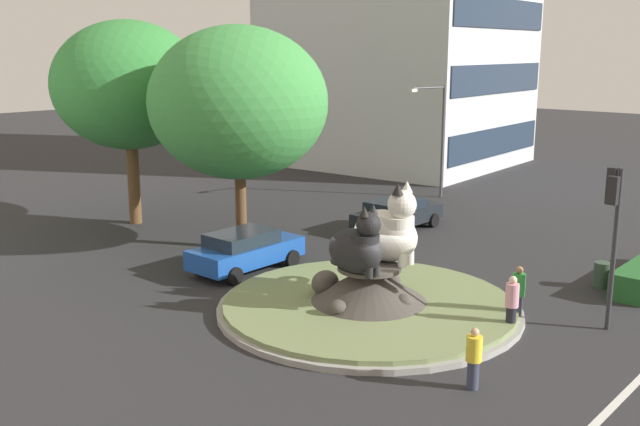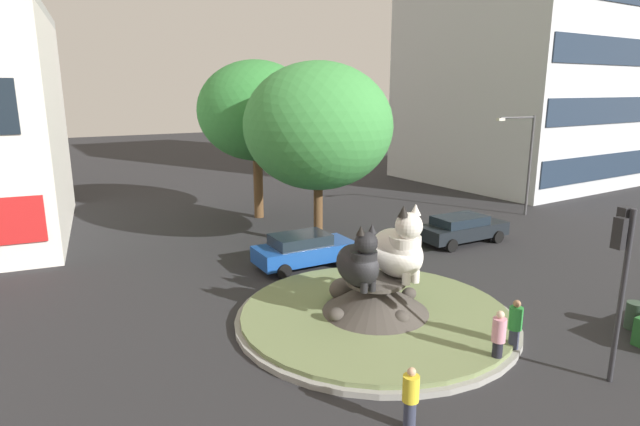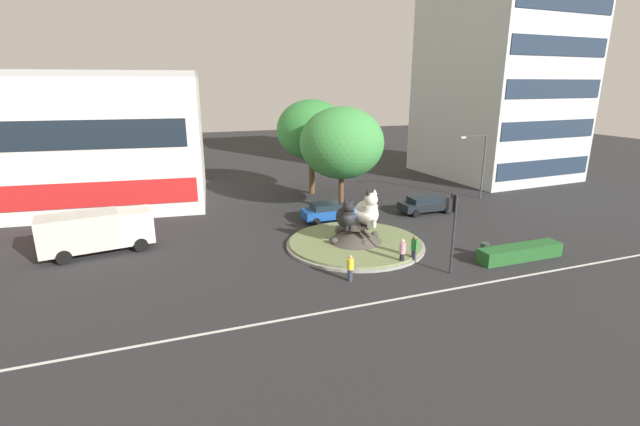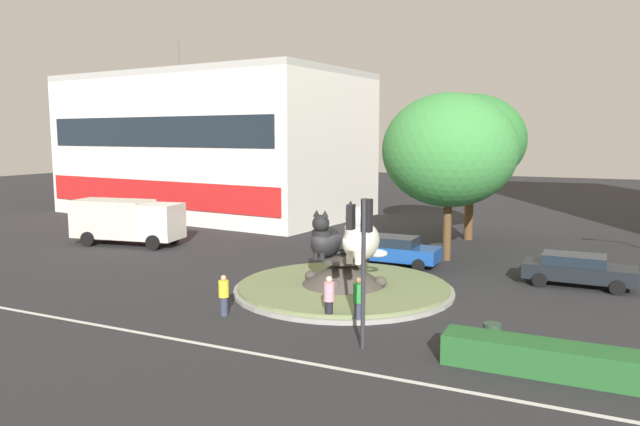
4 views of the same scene
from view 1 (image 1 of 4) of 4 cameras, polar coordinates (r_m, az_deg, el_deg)
name	(u,v)px [view 1 (image 1 of 4)]	position (r m, az deg, el deg)	size (l,w,h in m)	color
ground_plane	(369,310)	(23.18, 3.83, -7.62)	(160.00, 160.00, 0.00)	#28282B
lane_centreline	(633,386)	(19.78, 23.30, -12.37)	(112.00, 0.20, 0.01)	silver
roundabout_island	(368,297)	(23.04, 3.80, -6.62)	(9.54, 9.54, 1.46)	gray
cat_statue_black	(358,248)	(21.79, 2.99, -2.74)	(1.45, 2.20, 2.15)	black
cat_statue_white	(388,232)	(23.03, 5.39, -1.48)	(1.60, 2.57, 2.62)	silver
traffic_light_mast	(613,213)	(22.23, 21.98, 0.03)	(0.74, 0.51, 4.80)	#2D2D33
broadleaf_tree_behind_island	(238,103)	(29.38, -6.42, 8.57)	(7.16, 7.16, 9.02)	brown
second_tree_near_tower	(128,86)	(34.70, -14.80, 9.63)	(6.87, 6.87, 9.37)	brown
streetlight_arm	(438,131)	(40.32, 9.26, 6.35)	(2.54, 0.76, 6.15)	#4C4C51
pedestrian_pink_shirt	(512,303)	(21.81, 14.80, -6.86)	(0.39, 0.39, 1.72)	black
pedestrian_yellow_shirt	(474,358)	(18.18, 11.96, -11.03)	(0.39, 0.39, 1.56)	#33384C
pedestrian_green_shirt	(518,292)	(22.81, 15.27, -6.03)	(0.40, 0.40, 1.71)	#33384C
sedan_on_far_lane	(245,250)	(27.07, -5.87, -2.87)	(4.43, 2.11, 1.52)	#19479E
parked_car_right	(397,214)	(33.13, 6.06, -0.04)	(4.77, 2.10, 1.44)	black
litter_bin	(602,275)	(26.95, 21.23, -4.55)	(0.56, 0.56, 0.90)	#2D4233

